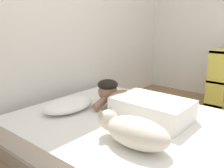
# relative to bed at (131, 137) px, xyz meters

# --- Properties ---
(back_wall) EXTENTS (4.36, 0.12, 2.50)m
(back_wall) POSITION_rel_bed_xyz_m (0.02, 1.16, 1.10)
(back_wall) COLOR silver
(back_wall) RESTS_ON ground
(bed) EXTENTS (1.58, 2.00, 0.31)m
(bed) POSITION_rel_bed_xyz_m (0.00, 0.00, 0.00)
(bed) COLOR gray
(bed) RESTS_ON ground
(pillow) EXTENTS (0.52, 0.32, 0.11)m
(pillow) POSITION_rel_bed_xyz_m (-0.19, 0.59, 0.21)
(pillow) COLOR white
(pillow) RESTS_ON bed
(person_lying) EXTENTS (0.43, 0.92, 0.27)m
(person_lying) POSITION_rel_bed_xyz_m (0.14, 0.03, 0.26)
(person_lying) COLOR white
(person_lying) RESTS_ON bed
(dog) EXTENTS (0.26, 0.57, 0.21)m
(dog) POSITION_rel_bed_xyz_m (-0.34, -0.25, 0.26)
(dog) COLOR beige
(dog) RESTS_ON bed
(coffee_cup) EXTENTS (0.13, 0.09, 0.07)m
(coffee_cup) POSITION_rel_bed_xyz_m (0.24, 0.33, 0.20)
(coffee_cup) COLOR white
(coffee_cup) RESTS_ON bed
(cell_phone) EXTENTS (0.07, 0.14, 0.01)m
(cell_phone) POSITION_rel_bed_xyz_m (0.18, -0.11, 0.16)
(cell_phone) COLOR black
(cell_phone) RESTS_ON bed
(bookshelf) EXTENTS (0.45, 0.24, 0.75)m
(bookshelf) POSITION_rel_bed_xyz_m (1.88, -0.15, 0.23)
(bookshelf) COLOR #D8CC4C
(bookshelf) RESTS_ON ground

